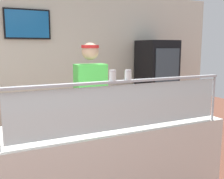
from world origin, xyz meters
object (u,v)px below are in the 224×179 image
object	(u,v)px
pizza_server	(124,117)
drink_fridge	(156,88)
pizza_tray	(123,119)
worker_figure	(91,104)
parmesan_shaker	(113,76)
pepper_flake_shaker	(128,76)

from	to	relation	value
pizza_server	drink_fridge	world-z (taller)	drink_fridge
pizza_tray	worker_figure	size ratio (longest dim) A/B	0.25
parmesan_shaker	drink_fridge	world-z (taller)	drink_fridge
pizza_server	drink_fridge	bearing A→B (deg)	35.94
parmesan_shaker	pepper_flake_shaker	world-z (taller)	parmesan_shaker
parmesan_shaker	pizza_server	bearing A→B (deg)	49.60
pizza_server	parmesan_shaker	size ratio (longest dim) A/B	3.02
pizza_tray	pepper_flake_shaker	world-z (taller)	pepper_flake_shaker
drink_fridge	parmesan_shaker	bearing A→B (deg)	-132.38
parmesan_shaker	drink_fridge	distance (m)	2.99
parmesan_shaker	worker_figure	xyz separation A→B (m)	(0.20, 1.03, -0.46)
parmesan_shaker	pepper_flake_shaker	size ratio (longest dim) A/B	1.06
drink_fridge	pepper_flake_shaker	bearing A→B (deg)	-130.17
pizza_tray	worker_figure	xyz separation A→B (m)	(-0.10, 0.67, 0.04)
parmesan_shaker	pepper_flake_shaker	distance (m)	0.15
pizza_server	pepper_flake_shaker	xyz separation A→B (m)	(-0.14, -0.34, 0.47)
worker_figure	pizza_tray	bearing A→B (deg)	-81.65
pizza_tray	drink_fridge	world-z (taller)	drink_fridge
pizza_server	parmesan_shaker	xyz separation A→B (m)	(-0.29, -0.34, 0.48)
worker_figure	drink_fridge	world-z (taller)	drink_fridge
pizza_tray	pizza_server	distance (m)	0.03
pizza_tray	worker_figure	distance (m)	0.68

